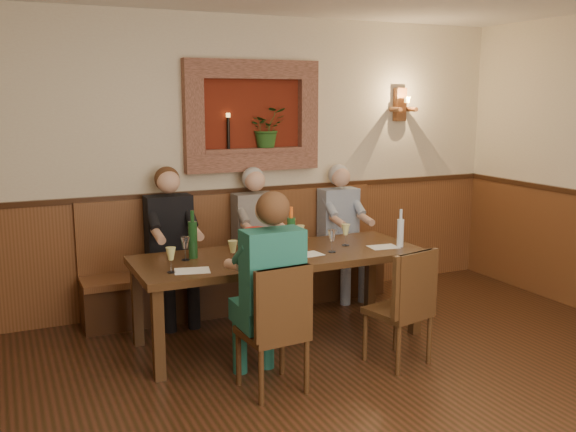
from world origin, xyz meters
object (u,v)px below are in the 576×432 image
at_px(person_bench_left, 172,259).
at_px(person_chair_front, 268,307).
at_px(water_bottle, 400,232).
at_px(dining_table, 280,262).
at_px(person_bench_right, 342,243).
at_px(bench, 241,274).
at_px(chair_near_left, 273,354).
at_px(wine_bottle_green_a, 291,235).
at_px(chair_near_right, 399,330).
at_px(person_bench_mid, 258,252).
at_px(wine_bottle_green_b, 193,239).
at_px(spittoon_bucket, 256,242).

height_order(person_bench_left, person_chair_front, person_chair_front).
relative_size(person_bench_left, water_bottle, 4.28).
distance_m(dining_table, person_bench_right, 1.37).
height_order(bench, person_chair_front, person_chair_front).
bearing_deg(water_bottle, chair_near_left, -156.03).
distance_m(chair_near_left, wine_bottle_green_a, 1.16).
bearing_deg(chair_near_right, person_bench_mid, 93.35).
relative_size(dining_table, water_bottle, 7.27).
bearing_deg(bench, wine_bottle_green_b, -131.23).
relative_size(chair_near_right, spittoon_bucket, 4.09).
distance_m(person_bench_right, water_bottle, 1.10).
xyz_separation_m(bench, wine_bottle_green_b, (-0.70, -0.79, 0.58)).
bearing_deg(person_bench_left, bench, 8.61).
bearing_deg(chair_near_right, bench, 96.47).
distance_m(chair_near_left, person_bench_right, 2.29).
distance_m(chair_near_right, wine_bottle_green_b, 1.78).
bearing_deg(wine_bottle_green_a, wine_bottle_green_b, 165.95).
xyz_separation_m(person_bench_left, spittoon_bucket, (0.50, -0.82, 0.28)).
distance_m(chair_near_left, chair_near_right, 1.07).
bearing_deg(person_bench_mid, wine_bottle_green_b, -140.40).
bearing_deg(chair_near_left, wine_bottle_green_a, 53.10).
distance_m(person_chair_front, water_bottle, 1.62).
bearing_deg(person_chair_front, dining_table, 60.82).
height_order(bench, water_bottle, bench).
xyz_separation_m(chair_near_left, wine_bottle_green_a, (0.52, 0.82, 0.64)).
distance_m(person_bench_left, person_chair_front, 1.64).
bearing_deg(water_bottle, person_bench_mid, 131.04).
xyz_separation_m(bench, person_bench_left, (-0.70, -0.11, 0.26)).
height_order(dining_table, wine_bottle_green_b, wine_bottle_green_b).
bearing_deg(spittoon_bucket, chair_near_left, -104.77).
relative_size(wine_bottle_green_b, water_bottle, 1.18).
relative_size(person_bench_right, wine_bottle_green_a, 3.45).
bearing_deg(person_bench_right, person_bench_mid, -179.97).
bearing_deg(person_chair_front, bench, 75.84).
xyz_separation_m(person_bench_mid, wine_bottle_green_b, (-0.83, -0.69, 0.34)).
bearing_deg(wine_bottle_green_b, person_bench_mid, 39.60).
bearing_deg(person_bench_right, bench, 174.47).
relative_size(person_bench_left, person_bench_mid, 1.03).
bearing_deg(person_bench_right, spittoon_bucket, -147.05).
bearing_deg(bench, person_chair_front, -104.16).
bearing_deg(water_bottle, person_bench_right, 88.98).
distance_m(chair_near_right, person_bench_mid, 1.77).
relative_size(dining_table, wine_bottle_green_a, 6.10).
relative_size(chair_near_left, person_bench_mid, 0.68).
xyz_separation_m(person_bench_mid, wine_bottle_green_a, (-0.05, -0.89, 0.35)).
xyz_separation_m(wine_bottle_green_a, water_bottle, (0.97, -0.16, -0.03)).
xyz_separation_m(dining_table, person_bench_mid, (0.14, 0.84, -0.11)).
height_order(dining_table, water_bottle, water_bottle).
xyz_separation_m(bench, chair_near_left, (-0.43, -1.81, -0.06)).
bearing_deg(chair_near_left, person_chair_front, 86.23).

